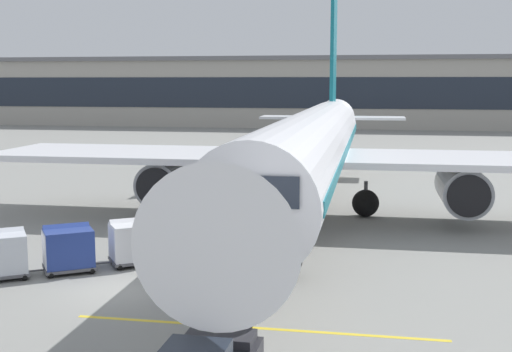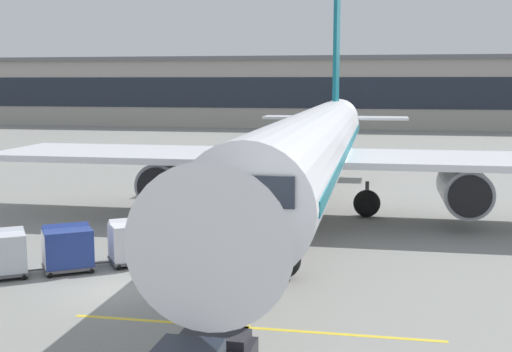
% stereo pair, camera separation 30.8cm
% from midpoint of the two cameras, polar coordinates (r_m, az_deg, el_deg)
% --- Properties ---
extents(ground_plane, '(600.00, 600.00, 0.00)m').
position_cam_midpoint_polar(ground_plane, '(25.99, -12.14, -9.46)').
color(ground_plane, gray).
extents(parked_airplane, '(36.93, 47.75, 16.05)m').
position_cam_midpoint_polar(parked_airplane, '(37.74, 4.53, 2.36)').
color(parked_airplane, white).
rests_on(parked_airplane, ground).
extents(belt_loader, '(5.00, 3.95, 3.25)m').
position_cam_midpoint_polar(belt_loader, '(31.09, -4.81, -4.68)').
color(belt_loader, silver).
rests_on(belt_loader, ground).
extents(baggage_cart_lead, '(2.71, 2.44, 1.91)m').
position_cam_midpoint_polar(baggage_cart_lead, '(29.06, -10.68, -5.49)').
color(baggage_cart_lead, '#515156').
rests_on(baggage_cart_lead, ground).
extents(baggage_cart_second, '(2.71, 2.44, 1.91)m').
position_cam_midpoint_polar(baggage_cart_second, '(28.56, -16.04, -5.91)').
color(baggage_cart_second, '#515156').
rests_on(baggage_cart_second, ground).
extents(baggage_cart_third, '(2.71, 2.44, 1.91)m').
position_cam_midpoint_polar(baggage_cart_third, '(28.50, -21.26, -6.18)').
color(baggage_cart_third, '#515156').
rests_on(baggage_cart_third, ground).
extents(ground_crew_by_loader, '(0.53, 0.38, 1.74)m').
position_cam_midpoint_polar(ground_crew_by_loader, '(29.97, -11.41, -5.11)').
color(ground_crew_by_loader, black).
rests_on(ground_crew_by_loader, ground).
extents(ground_crew_by_carts, '(0.52, 0.38, 1.74)m').
position_cam_midpoint_polar(ground_crew_by_carts, '(28.77, -10.22, -5.63)').
color(ground_crew_by_carts, black).
rests_on(ground_crew_by_carts, ground).
extents(ground_crew_marshaller, '(0.44, 0.44, 1.74)m').
position_cam_midpoint_polar(ground_crew_marshaller, '(29.69, -4.08, -5.09)').
color(ground_crew_marshaller, black).
rests_on(ground_crew_marshaller, ground).
extents(safety_cone_engine_keepout, '(0.64, 0.64, 0.72)m').
position_cam_midpoint_polar(safety_cone_engine_keepout, '(39.19, -4.89, -2.83)').
color(safety_cone_engine_keepout, black).
rests_on(safety_cone_engine_keepout, ground).
extents(safety_cone_wingtip, '(0.63, 0.63, 0.71)m').
position_cam_midpoint_polar(safety_cone_wingtip, '(37.72, -3.32, -3.25)').
color(safety_cone_wingtip, black).
rests_on(safety_cone_wingtip, ground).
extents(apron_guidance_line_lead_in, '(0.20, 110.00, 0.01)m').
position_cam_midpoint_polar(apron_guidance_line_lead_in, '(37.56, 4.00, -3.84)').
color(apron_guidance_line_lead_in, yellow).
rests_on(apron_guidance_line_lead_in, ground).
extents(apron_guidance_line_stop_bar, '(12.00, 0.20, 0.01)m').
position_cam_midpoint_polar(apron_guidance_line_stop_bar, '(21.70, -0.42, -12.84)').
color(apron_guidance_line_stop_bar, yellow).
rests_on(apron_guidance_line_stop_bar, ground).
extents(terminal_building, '(133.81, 19.68, 11.91)m').
position_cam_midpoint_polar(terminal_building, '(119.93, 2.60, 7.20)').
color(terminal_building, '#A8A399').
rests_on(terminal_building, ground).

